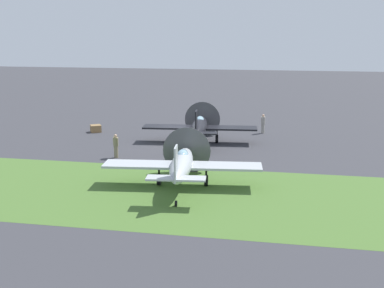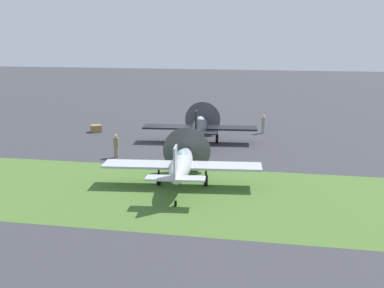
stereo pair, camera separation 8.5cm
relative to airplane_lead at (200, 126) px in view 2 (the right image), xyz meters
The scene contains 7 objects.
ground_plane 2.44m from the airplane_lead, 161.51° to the right, with size 160.00×160.00×0.00m, color #38383D.
grass_verge 13.09m from the airplane_lead, 98.39° to the right, with size 120.00×11.00×0.01m, color #476B2D.
airplane_lead is the anchor object (origin of this frame).
airplane_wingman 11.57m from the airplane_lead, 85.21° to the right, with size 9.39×7.45×3.33m.
ground_crew_chief 7.71m from the airplane_lead, 131.70° to the right, with size 0.49×0.46×1.73m.
ground_crew_mechanic 7.00m from the airplane_lead, 45.41° to the left, with size 0.38×0.60×1.73m.
supply_crate 10.46m from the airplane_lead, 164.86° to the left, with size 0.90×0.90×0.64m, color olive.
Camera 2 is at (8.58, -37.43, 8.87)m, focal length 45.40 mm.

